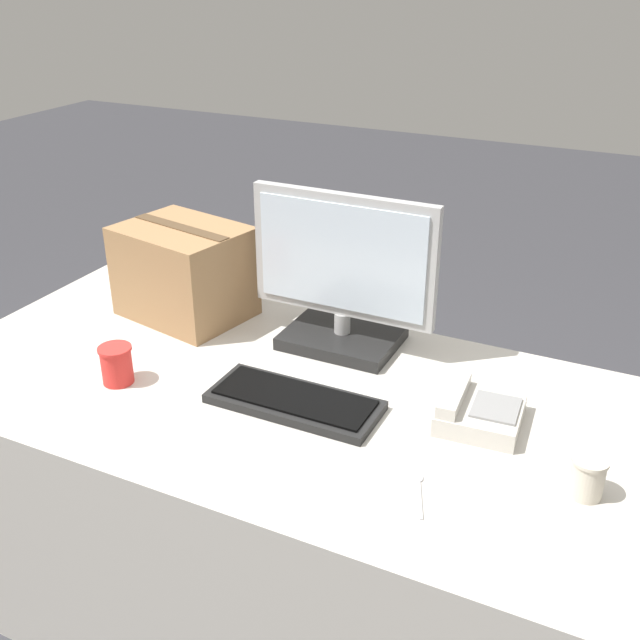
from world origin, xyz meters
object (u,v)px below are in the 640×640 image
Objects in this scene: monitor at (343,282)px; spoon at (419,488)px; desk_phone at (477,412)px; paper_cup_right at (587,477)px; keyboard at (294,401)px; cardboard_box at (184,271)px; paper_cup_left at (117,365)px.

spoon is at bearing -51.45° from monitor.
desk_phone reaches higher than spoon.
desk_phone is at bearing 149.20° from paper_cup_right.
cardboard_box is at bearing 149.09° from keyboard.
spoon is (0.40, -0.50, -0.18)m from monitor.
paper_cup_right is (0.26, -0.16, 0.01)m from desk_phone.
cardboard_box is (-0.89, 0.47, 0.13)m from spoon.
keyboard is 1.04× the size of cardboard_box.
monitor is 0.66m from spoon.
desk_phone is at bearing -29.66° from spoon.
paper_cup_right reaches higher than spoon.
paper_cup_left reaches higher than spoon.
paper_cup_left is at bearing -169.96° from desk_phone.
keyboard is at bearing -85.14° from monitor.
monitor reaches higher than paper_cup_left.
monitor reaches higher than keyboard.
monitor is at bearing 149.75° from desk_phone.
keyboard is 0.43m from desk_phone.
spoon is (0.82, -0.07, -0.05)m from paper_cup_left.
keyboard is 0.40m from spoon.
paper_cup_left is at bearing -79.78° from cardboard_box.
monitor reaches higher than desk_phone.
keyboard is 4.73× the size of paper_cup_right.
paper_cup_left reaches higher than paper_cup_right.
paper_cup_right is at bearing -88.64° from spoon.
cardboard_box reaches higher than desk_phone.
cardboard_box is at bearing 164.43° from desk_phone.
paper_cup_right reaches higher than desk_phone.
desk_phone is (0.44, -0.21, -0.15)m from monitor.
paper_cup_left is 0.42m from cardboard_box.
monitor is 0.62m from paper_cup_left.
paper_cup_left is at bearing -176.92° from paper_cup_right.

